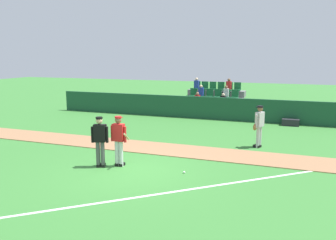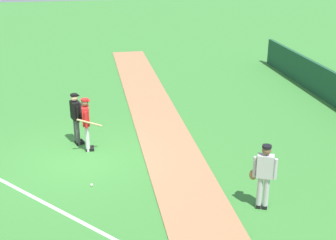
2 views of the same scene
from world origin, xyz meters
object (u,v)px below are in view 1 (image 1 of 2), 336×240
at_px(batter_red_jersey, 119,139).
at_px(runner_grey_jersey, 259,125).
at_px(baseball, 184,172).
at_px(equipment_bag, 291,123).
at_px(umpire_home_plate, 100,139).

xyz_separation_m(batter_red_jersey, runner_grey_jersey, (4.24, 4.26, -0.01)).
distance_m(batter_red_jersey, baseball, 2.53).
height_order(batter_red_jersey, equipment_bag, batter_red_jersey).
height_order(umpire_home_plate, baseball, umpire_home_plate).
height_order(runner_grey_jersey, equipment_bag, runner_grey_jersey).
relative_size(umpire_home_plate, equipment_bag, 1.96).
xyz_separation_m(batter_red_jersey, umpire_home_plate, (-0.55, -0.32, 0.03)).
bearing_deg(umpire_home_plate, baseball, 7.16).
xyz_separation_m(baseball, equipment_bag, (3.02, 9.54, 0.14)).
xyz_separation_m(batter_red_jersey, baseball, (2.35, 0.05, -0.93)).
bearing_deg(equipment_bag, batter_red_jersey, -119.25).
relative_size(baseball, equipment_bag, 0.08).
bearing_deg(baseball, equipment_bag, 72.42).
bearing_deg(baseball, runner_grey_jersey, 65.84).
height_order(runner_grey_jersey, baseball, runner_grey_jersey).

